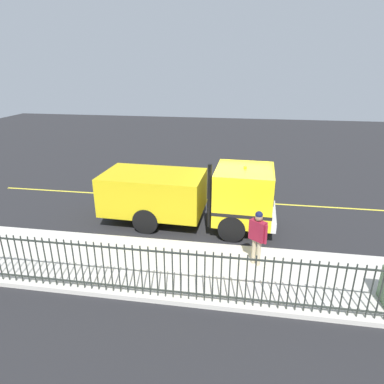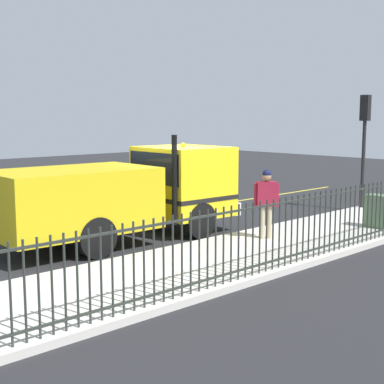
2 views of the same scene
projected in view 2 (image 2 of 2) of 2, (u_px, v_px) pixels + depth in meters
The scene contains 9 objects.
ground_plane at pixel (178, 232), 15.51m from camera, with size 56.47×56.47×0.00m, color #232326.
sidewalk_slab at pixel (264, 249), 13.30m from camera, with size 3.15×25.67×0.14m, color beige.
lane_marking at pixel (121, 219), 17.46m from camera, with size 0.12×23.10×0.01m, color yellow.
work_truck at pixel (133, 189), 14.43m from camera, with size 2.54×6.65×2.75m.
worker_standing at pixel (266, 196), 14.00m from camera, with size 0.47×0.54×1.75m.
iron_fence at pixel (314, 224), 12.18m from camera, with size 0.04×21.86×1.45m.
traffic_light_near at pixel (365, 128), 18.54m from camera, with size 0.31×0.22×3.76m.
utility_cabinet at pixel (381, 212), 15.40m from camera, with size 0.80×0.43×0.91m, color #4C6B4C.
traffic_cone at pixel (35, 228), 14.56m from camera, with size 0.42×0.42×0.61m, color orange.
Camera 2 is at (11.34, -10.15, 3.24)m, focal length 52.23 mm.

